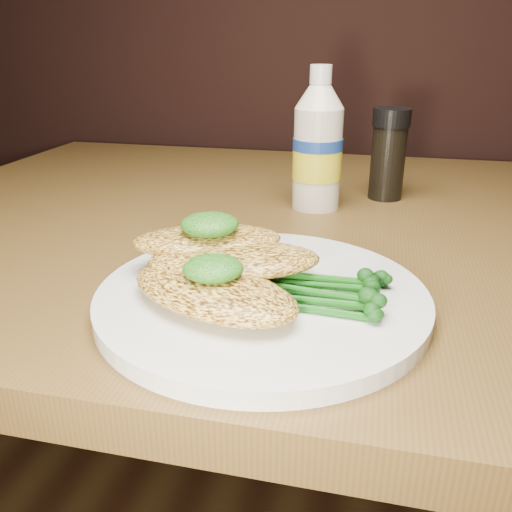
% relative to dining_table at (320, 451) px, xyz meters
% --- Properties ---
extents(dining_table, '(1.20, 0.80, 0.75)m').
position_rel_dining_table_xyz_m(dining_table, '(0.00, 0.00, 0.00)').
color(dining_table, '#513518').
rests_on(dining_table, floor).
extents(plate, '(0.28, 0.28, 0.01)m').
position_rel_dining_table_xyz_m(plate, '(-0.04, -0.25, 0.38)').
color(plate, silver).
rests_on(plate, dining_table).
extents(chicken_front, '(0.17, 0.14, 0.02)m').
position_rel_dining_table_xyz_m(chicken_front, '(-0.07, -0.28, 0.40)').
color(chicken_front, '#F2C24D').
rests_on(chicken_front, plate).
extents(chicken_mid, '(0.16, 0.11, 0.02)m').
position_rel_dining_table_xyz_m(chicken_mid, '(-0.07, -0.24, 0.41)').
color(chicken_mid, '#F2C24D').
rests_on(chicken_mid, plate).
extents(chicken_back, '(0.15, 0.11, 0.02)m').
position_rel_dining_table_xyz_m(chicken_back, '(-0.10, -0.21, 0.42)').
color(chicken_back, '#F2C24D').
rests_on(chicken_back, plate).
extents(pesto_front, '(0.06, 0.05, 0.02)m').
position_rel_dining_table_xyz_m(pesto_front, '(-0.07, -0.28, 0.42)').
color(pesto_front, black).
rests_on(pesto_front, chicken_front).
extents(pesto_back, '(0.06, 0.06, 0.02)m').
position_rel_dining_table_xyz_m(pesto_back, '(-0.09, -0.22, 0.43)').
color(pesto_back, black).
rests_on(pesto_back, chicken_back).
extents(broccolini_bundle, '(0.16, 0.13, 0.02)m').
position_rel_dining_table_xyz_m(broccolini_bundle, '(0.01, -0.25, 0.40)').
color(broccolini_bundle, '#145412').
rests_on(broccolini_bundle, plate).
extents(mayo_bottle, '(0.08, 0.08, 0.18)m').
position_rel_dining_table_xyz_m(mayo_bottle, '(-0.03, 0.04, 0.47)').
color(mayo_bottle, beige).
rests_on(mayo_bottle, dining_table).
extents(pepper_grinder, '(0.06, 0.06, 0.12)m').
position_rel_dining_table_xyz_m(pepper_grinder, '(0.06, 0.11, 0.44)').
color(pepper_grinder, black).
rests_on(pepper_grinder, dining_table).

